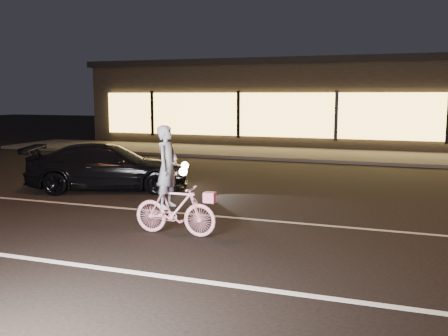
% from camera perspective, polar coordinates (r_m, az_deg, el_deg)
% --- Properties ---
extents(ground, '(90.00, 90.00, 0.00)m').
position_cam_1_polar(ground, '(8.32, -0.26, -9.13)').
color(ground, black).
rests_on(ground, ground).
extents(lane_stripe_near, '(60.00, 0.12, 0.01)m').
position_cam_1_polar(lane_stripe_near, '(7.00, -4.52, -12.54)').
color(lane_stripe_near, silver).
rests_on(lane_stripe_near, ground).
extents(lane_stripe_far, '(60.00, 0.10, 0.01)m').
position_cam_1_polar(lane_stripe_far, '(10.15, 3.58, -5.89)').
color(lane_stripe_far, gray).
rests_on(lane_stripe_far, ground).
extents(sidewalk, '(30.00, 4.00, 0.12)m').
position_cam_1_polar(sidewalk, '(20.78, 11.97, 1.42)').
color(sidewalk, '#383533').
rests_on(sidewalk, ground).
extents(storefront, '(25.40, 8.42, 4.20)m').
position_cam_1_polar(storefront, '(26.57, 13.84, 7.34)').
color(storefront, black).
rests_on(storefront, ground).
extents(cyclist, '(1.57, 0.54, 1.97)m').
position_cam_1_polar(cyclist, '(8.97, -5.88, -3.26)').
color(cyclist, '#FF3B71').
rests_on(cyclist, ground).
extents(sedan, '(4.53, 3.14, 1.22)m').
position_cam_1_polar(sedan, '(13.55, -13.05, 0.11)').
color(sedan, black).
rests_on(sedan, ground).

